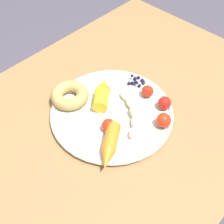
# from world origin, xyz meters

# --- Properties ---
(ground_plane) EXTENTS (6.00, 6.00, 0.00)m
(ground_plane) POSITION_xyz_m (0.00, 0.00, 0.00)
(ground_plane) COLOR #4C4756
(dining_table) EXTENTS (1.00, 0.76, 0.75)m
(dining_table) POSITION_xyz_m (0.00, 0.00, 0.64)
(dining_table) COLOR olive
(dining_table) RESTS_ON ground_plane
(plate) EXTENTS (0.35, 0.35, 0.02)m
(plate) POSITION_xyz_m (-0.05, -0.00, 0.76)
(plate) COLOR silver
(plate) RESTS_ON dining_table
(banana) EXTENTS (0.12, 0.14, 0.03)m
(banana) POSITION_xyz_m (-0.02, -0.05, 0.77)
(banana) COLOR #EAEAC1
(banana) RESTS_ON plate
(carrot_orange) EXTENTS (0.13, 0.10, 0.04)m
(carrot_orange) POSITION_xyz_m (-0.14, -0.08, 0.78)
(carrot_orange) COLOR orange
(carrot_orange) RESTS_ON plate
(carrot_yellow) EXTENTS (0.11, 0.10, 0.04)m
(carrot_yellow) POSITION_xyz_m (-0.03, 0.06, 0.78)
(carrot_yellow) COLOR yellow
(carrot_yellow) RESTS_ON plate
(donut) EXTENTS (0.16, 0.16, 0.04)m
(donut) POSITION_xyz_m (-0.10, 0.12, 0.78)
(donut) COLOR tan
(donut) RESTS_ON plate
(blueberry_pile) EXTENTS (0.05, 0.05, 0.02)m
(blueberry_pile) POSITION_xyz_m (0.09, 0.03, 0.77)
(blueberry_pile) COLOR #191638
(blueberry_pile) RESTS_ON plate
(tomato_near) EXTENTS (0.04, 0.04, 0.04)m
(tomato_near) POSITION_xyz_m (0.07, -0.10, 0.78)
(tomato_near) COLOR red
(tomato_near) RESTS_ON plate
(tomato_mid) EXTENTS (0.04, 0.04, 0.04)m
(tomato_mid) POSITION_xyz_m (0.01, -0.13, 0.78)
(tomato_mid) COLOR red
(tomato_mid) RESTS_ON plate
(tomato_far) EXTENTS (0.04, 0.04, 0.04)m
(tomato_far) POSITION_xyz_m (0.07, -0.03, 0.78)
(tomato_far) COLOR red
(tomato_far) RESTS_ON plate
(tomato_extra) EXTENTS (0.04, 0.04, 0.04)m
(tomato_extra) POSITION_xyz_m (-0.10, -0.04, 0.78)
(tomato_extra) COLOR red
(tomato_extra) RESTS_ON plate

